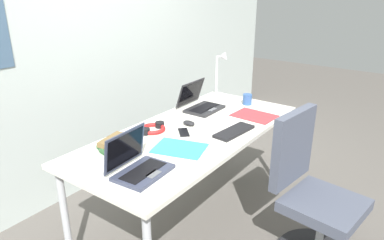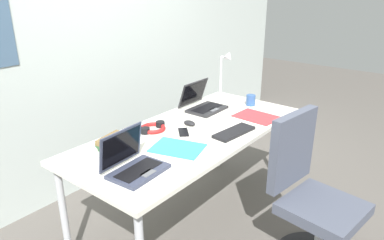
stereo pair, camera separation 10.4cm
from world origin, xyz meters
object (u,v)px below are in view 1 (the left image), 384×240
paper_folder_back_right (180,148)px  coffee_mug (247,99)px  paper_folder_by_keyboard (254,116)px  laptop_far_corner (200,104)px  office_chair (312,202)px  external_keyboard (234,131)px  book_stack (116,144)px  desk_lamp (220,75)px  laptop_back_left (138,165)px  cell_phone (184,132)px  headphones (153,129)px  computer_mouse (189,123)px

paper_folder_back_right → coffee_mug: size_ratio=2.74×
paper_folder_back_right → paper_folder_by_keyboard: same height
laptop_far_corner → office_chair: (-0.25, -1.04, -0.39)m
coffee_mug → laptop_far_corner: bearing=142.9°
laptop_far_corner → external_keyboard: size_ratio=0.94×
external_keyboard → coffee_mug: (0.60, 0.21, 0.03)m
book_stack → office_chair: (0.68, -1.02, -0.38)m
desk_lamp → coffee_mug: bearing=-101.1°
book_stack → laptop_back_left: bearing=-111.6°
desk_lamp → laptop_far_corner: desk_lamp is taller
cell_phone → paper_folder_by_keyboard: size_ratio=0.44×
laptop_back_left → coffee_mug: (1.38, 0.07, -0.00)m
paper_folder_back_right → external_keyboard: bearing=-19.4°
desk_lamp → paper_folder_by_keyboard: (-0.29, -0.49, -0.19)m
laptop_back_left → cell_phone: 0.59m
laptop_back_left → book_stack: bearing=68.4°
paper_folder_by_keyboard → coffee_mug: 0.29m
paper_folder_back_right → paper_folder_by_keyboard: 0.80m
desk_lamp → headphones: desk_lamp is taller
paper_folder_back_right → cell_phone: bearing=31.4°
cell_phone → coffee_mug: (0.80, -0.06, 0.04)m
laptop_back_left → laptop_far_corner: size_ratio=1.04×
desk_lamp → coffee_mug: desk_lamp is taller
external_keyboard → book_stack: size_ratio=1.46×
paper_folder_back_right → office_chair: (0.43, -0.72, -0.35)m
book_stack → paper_folder_by_keyboard: bearing=-21.4°
cell_phone → office_chair: (0.22, -0.85, -0.35)m
laptop_far_corner → headphones: size_ratio=1.45×
laptop_back_left → computer_mouse: size_ratio=3.35×
cell_phone → office_chair: size_ratio=0.14×
external_keyboard → paper_folder_back_right: bearing=166.4°
laptop_back_left → external_keyboard: (0.78, -0.15, -0.04)m
computer_mouse → paper_folder_back_right: 0.39m
desk_lamp → book_stack: bearing=-176.3°
paper_folder_by_keyboard → office_chair: bearing=-120.6°
laptop_far_corner → external_keyboard: (-0.26, -0.47, -0.04)m
external_keyboard → paper_folder_by_keyboard: 0.38m
book_stack → paper_folder_back_right: bearing=-50.1°
laptop_back_left → paper_folder_back_right: size_ratio=1.04×
laptop_back_left → cell_phone: laptop_back_left is taller
laptop_far_corner → paper_folder_back_right: bearing=-155.0°
laptop_far_corner → paper_folder_by_keyboard: 0.45m
cell_phone → headphones: headphones is taller
laptop_far_corner → cell_phone: (-0.47, -0.19, -0.04)m
desk_lamp → laptop_back_left: size_ratio=1.24×
cell_phone → headphones: size_ratio=0.64×
headphones → paper_folder_back_right: headphones is taller
book_stack → paper_folder_by_keyboard: (1.04, -0.41, -0.04)m
computer_mouse → office_chair: 0.98m
laptop_far_corner → paper_folder_by_keyboard: (0.11, -0.43, -0.04)m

